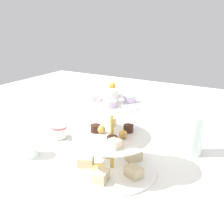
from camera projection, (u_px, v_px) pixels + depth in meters
ground_plane at (112, 170)px, 0.83m from camera, size 2.40×2.40×0.00m
tiered_serving_stand at (112, 144)px, 0.80m from camera, size 0.27×0.27×0.27m
water_glass_tall_right at (193, 135)px, 0.91m from camera, size 0.07×0.07×0.14m
water_glass_short_left at (28, 147)px, 0.91m from camera, size 0.06×0.06×0.07m
teacup_with_saucer at (59, 133)px, 1.04m from camera, size 0.09×0.09×0.05m
butter_knife_right at (119, 127)px, 1.15m from camera, size 0.06×0.17×0.00m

